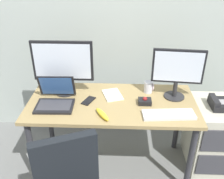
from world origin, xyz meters
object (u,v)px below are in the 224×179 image
desk_phone (219,104)px  banana (102,114)px  monitor_side (178,70)px  keyboard (169,114)px  coffee_mug (149,87)px  trackball_mouse (145,101)px  paper_notepad (113,95)px  file_cabinet (212,135)px  laptop (55,98)px  cell_phone (88,101)px  monitor_main (63,64)px

desk_phone → banana: bearing=-163.8°
monitor_side → keyboard: bearing=-107.5°
keyboard → coffee_mug: bearing=109.0°
monitor_side → banana: size_ratio=2.33×
trackball_mouse → paper_notepad: bearing=155.4°
keyboard → banana: banana is taller
file_cabinet → monitor_side: monitor_side is taller
coffee_mug → trackball_mouse: bearing=-103.4°
laptop → cell_phone: (0.27, 0.05, -0.05)m
desk_phone → monitor_side: monitor_side is taller
paper_notepad → cell_phone: size_ratio=1.46×
file_cabinet → keyboard: keyboard is taller
keyboard → paper_notepad: bearing=146.2°
desk_phone → paper_notepad: 0.94m
monitor_side → coffee_mug: monitor_side is taller
monitor_side → file_cabinet: bearing=-1.8°
file_cabinet → paper_notepad: bearing=178.9°
trackball_mouse → desk_phone: bearing=7.7°
file_cabinet → cell_phone: 1.23m
trackball_mouse → cell_phone: 0.48m
paper_notepad → coffee_mug: bearing=12.7°
desk_phone → monitor_main: size_ratio=0.38×
laptop → file_cabinet: bearing=5.7°
banana → desk_phone: bearing=16.2°
keyboard → paper_notepad: 0.54m
keyboard → banana: bearing=-176.8°
trackball_mouse → paper_notepad: size_ratio=0.53×
trackball_mouse → banana: 0.40m
coffee_mug → laptop: bearing=-163.7°
cell_phone → laptop: bearing=-144.8°
desk_phone → paper_notepad: (-0.94, 0.04, 0.05)m
paper_notepad → cell_phone: 0.23m
desk_phone → banana: size_ratio=1.05×
monitor_side → keyboard: size_ratio=1.06×
trackball_mouse → coffee_mug: coffee_mug is taller
banana → laptop: bearing=157.5°
keyboard → monitor_main: bearing=159.4°
desk_phone → cell_phone: desk_phone is taller
cell_phone → banana: (0.14, -0.22, 0.02)m
cell_phone → banana: banana is taller
monitor_main → cell_phone: 0.39m
desk_phone → trackball_mouse: bearing=-172.3°
file_cabinet → keyboard: bearing=-150.6°
desk_phone → laptop: bearing=-174.9°
trackball_mouse → paper_notepad: (-0.27, 0.13, -0.02)m
laptop → paper_notepad: (0.48, 0.16, -0.05)m
monitor_side → banana: bearing=-152.2°
file_cabinet → trackball_mouse: 0.81m
trackball_mouse → banana: size_ratio=0.58×
desk_phone → banana: banana is taller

